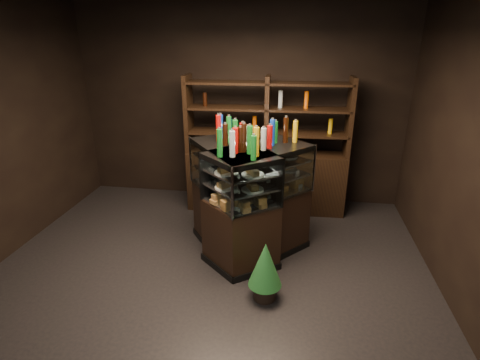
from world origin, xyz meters
TOP-DOWN VIEW (x-y plane):
  - ground at (0.00, 0.00)m, footprint 5.00×5.00m
  - room_shell at (0.00, 0.00)m, footprint 5.02×5.02m
  - display_case at (0.35, 0.78)m, footprint 1.56×1.37m
  - food_display at (0.35, 0.78)m, footprint 1.16×1.02m
  - bottles_top at (0.35, 0.78)m, footprint 0.99×0.89m
  - potted_conifer at (0.67, -0.06)m, footprint 0.34×0.34m
  - back_shelving at (0.47, 2.05)m, footprint 2.35×0.50m

SIDE VIEW (x-z plane):
  - ground at x=0.00m, z-range 0.00..0.00m
  - potted_conifer at x=0.67m, z-range 0.05..0.78m
  - display_case at x=0.35m, z-range -0.22..1.14m
  - back_shelving at x=0.47m, z-range -0.39..1.61m
  - food_display at x=0.35m, z-range 0.81..1.23m
  - bottles_top at x=0.35m, z-range 1.34..1.64m
  - room_shell at x=0.00m, z-range 0.44..3.45m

